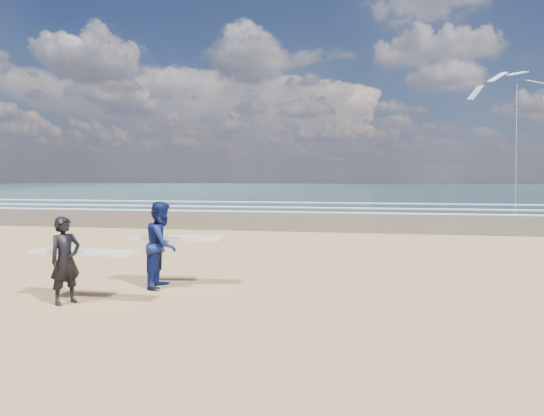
# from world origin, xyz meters

# --- Properties ---
(ocean) EXTENTS (220.00, 100.00, 0.02)m
(ocean) POSITION_xyz_m (20.00, 72.00, 0.01)
(ocean) COLOR #193438
(ocean) RESTS_ON ground
(surfer_near) EXTENTS (2.21, 1.01, 1.76)m
(surfer_near) POSITION_xyz_m (-0.23, -0.85, 0.90)
(surfer_near) COLOR black
(surfer_near) RESTS_ON ground
(surfer_far) EXTENTS (2.24, 1.21, 1.98)m
(surfer_far) POSITION_xyz_m (1.09, 0.82, 1.00)
(surfer_far) COLOR #0C1647
(surfer_far) RESTS_ON ground
(kite_1) EXTENTS (5.97, 4.76, 10.84)m
(kite_1) POSITION_xyz_m (16.09, 25.83, 6.06)
(kite_1) COLOR slate
(kite_1) RESTS_ON ground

